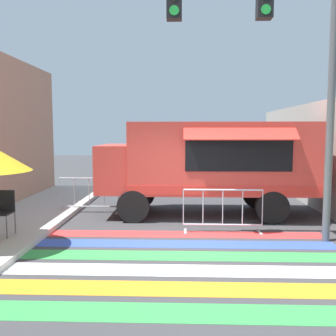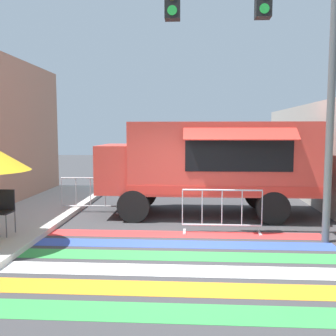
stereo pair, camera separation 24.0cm
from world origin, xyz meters
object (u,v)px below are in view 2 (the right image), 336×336
object	(u,v)px
traffic_signal_pole	(266,35)
barricade_side	(91,195)
folding_chair	(3,207)
barricade_front	(222,212)
food_truck	(206,160)

from	to	relation	value
traffic_signal_pole	barricade_side	xyz separation A→B (m)	(-4.50, 2.67, -3.88)
traffic_signal_pole	folding_chair	distance (m)	6.78
folding_chair	traffic_signal_pole	bearing A→B (deg)	23.31
folding_chair	barricade_side	distance (m)	3.10
folding_chair	barricade_side	world-z (taller)	folding_chair
folding_chair	barricade_front	bearing A→B (deg)	30.89
traffic_signal_pole	folding_chair	world-z (taller)	traffic_signal_pole
traffic_signal_pole	barricade_front	world-z (taller)	traffic_signal_pole
traffic_signal_pole	food_truck	bearing A→B (deg)	113.49
food_truck	barricade_side	world-z (taller)	food_truck
folding_chair	barricade_side	bearing A→B (deg)	88.84
food_truck	traffic_signal_pole	bearing A→B (deg)	-66.51
food_truck	folding_chair	distance (m)	5.41
food_truck	traffic_signal_pole	xyz separation A→B (m)	(1.10, -2.54, 2.81)
barricade_front	barricade_side	size ratio (longest dim) A/B	1.06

